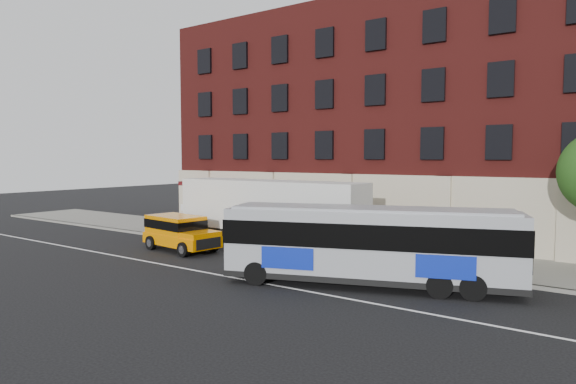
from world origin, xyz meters
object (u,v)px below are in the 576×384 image
Objects in this scene: city_bus at (370,243)px; yellow_suv at (179,231)px; shipping_container at (269,215)px; sign_pole at (184,217)px.

yellow_suv is (-12.10, 0.90, -0.66)m from city_bus.
city_bus is 9.26m from shipping_container.
city_bus reaches higher than sign_pole.
yellow_suv is 0.44× the size of shipping_container.
city_bus is 2.29× the size of yellow_suv.
shipping_container reaches higher than yellow_suv.
city_bus is (14.53, -3.53, 0.31)m from sign_pole.
sign_pole is at bearing -174.05° from shipping_container.
shipping_container reaches higher than sign_pole.
shipping_container is at bearing 153.14° from city_bus.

